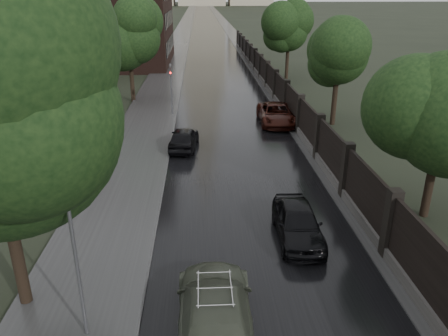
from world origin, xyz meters
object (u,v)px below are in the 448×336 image
at_px(hatchback_left, 184,138).
at_px(car_right_far, 276,114).
at_px(traffic_light, 171,85).
at_px(tree_right_c, 289,32).
at_px(tree_left_far, 129,40).
at_px(car_right_near, 298,222).
at_px(tree_right_b, 339,55).
at_px(lamp_post, 76,257).
at_px(tree_right_a, 445,104).
at_px(volga_sedan, 215,312).

bearing_deg(hatchback_left, car_right_far, -136.57).
height_order(traffic_light, car_right_far, traffic_light).
xyz_separation_m(tree_right_c, car_right_far, (-4.10, -17.62, -4.22)).
xyz_separation_m(tree_left_far, car_right_near, (9.60, -23.55, -4.54)).
bearing_deg(car_right_far, hatchback_left, -141.30).
height_order(tree_right_c, hatchback_left, tree_right_c).
relative_size(tree_right_c, car_right_near, 1.69).
bearing_deg(hatchback_left, tree_right_b, -150.56).
distance_m(tree_right_b, lamp_post, 24.33).
height_order(traffic_light, car_right_near, traffic_light).
xyz_separation_m(lamp_post, hatchback_left, (2.24, 15.77, -1.99)).
bearing_deg(car_right_near, traffic_light, 108.81).
bearing_deg(lamp_post, car_right_far, 67.15).
height_order(tree_right_b, tree_right_c, same).
xyz_separation_m(tree_right_b, traffic_light, (-11.80, 2.99, -2.55)).
bearing_deg(traffic_light, hatchback_left, -81.60).
distance_m(tree_left_far, car_right_far, 14.44).
height_order(tree_right_a, tree_right_c, same).
bearing_deg(car_right_near, car_right_far, 84.72).
bearing_deg(lamp_post, volga_sedan, -1.13).
bearing_deg(volga_sedan, car_right_near, -123.86).
distance_m(traffic_light, car_right_far, 8.30).
height_order(tree_right_a, tree_right_b, same).
height_order(tree_right_a, hatchback_left, tree_right_a).
bearing_deg(tree_right_a, car_right_far, 105.91).
bearing_deg(tree_left_far, car_right_near, -67.83).
relative_size(car_right_near, car_right_far, 0.79).
bearing_deg(car_right_near, volga_sedan, -122.96).
bearing_deg(traffic_light, tree_left_far, 126.47).
xyz_separation_m(hatchback_left, car_right_near, (4.76, -10.82, 0.03)).
distance_m(tree_right_c, lamp_post, 40.67).
bearing_deg(tree_left_far, tree_right_b, -27.30).
xyz_separation_m(tree_right_a, tree_right_b, (0.00, 14.00, 0.00)).
xyz_separation_m(lamp_post, volga_sedan, (3.60, -0.07, -1.90)).
xyz_separation_m(traffic_light, car_right_far, (7.70, -2.61, -1.67)).
bearing_deg(traffic_light, car_right_near, -72.35).
bearing_deg(tree_right_a, tree_right_c, 90.00).
distance_m(lamp_post, car_right_far, 22.74).
relative_size(tree_left_far, volga_sedan, 1.39).
bearing_deg(tree_right_a, tree_right_b, 90.00).
height_order(tree_right_c, traffic_light, tree_right_c).
height_order(tree_left_far, volga_sedan, tree_left_far).
bearing_deg(tree_right_b, tree_right_a, -90.00).
bearing_deg(car_right_far, lamp_post, -112.09).
bearing_deg(tree_right_c, traffic_light, -128.18).
distance_m(tree_right_b, car_right_near, 17.17).
bearing_deg(hatchback_left, tree_right_c, -109.63).
distance_m(tree_right_b, tree_right_c, 18.00).
relative_size(tree_right_a, tree_right_c, 1.00).
height_order(volga_sedan, car_right_near, volga_sedan).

